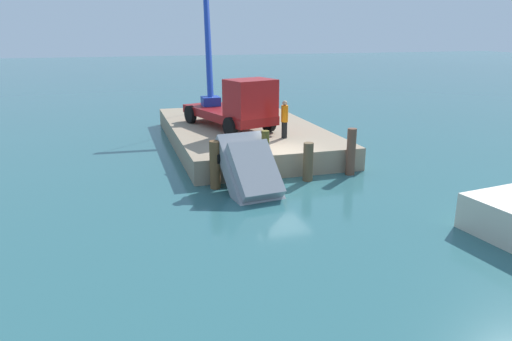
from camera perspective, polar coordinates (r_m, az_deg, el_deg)
The scene contains 9 objects.
ground at distance 21.17m, azimuth 2.79°, elevation -0.42°, with size 200.00×200.00×0.00m, color #2D6066.
dock at distance 26.81m, azimuth -1.65°, elevation 4.44°, with size 13.80×7.85×1.06m, color gray.
crane_truck at distance 25.25m, azimuth -2.51°, elevation 8.17°, with size 9.68×4.13×7.21m.
dock_worker at distance 23.25m, azimuth 3.46°, elevation 6.23°, with size 0.34×0.34×1.85m.
salvaged_car at distance 18.36m, azimuth -0.36°, elevation -1.10°, with size 3.84×2.50×3.45m.
piling_near at distance 19.07m, azimuth -4.97°, elevation 0.68°, with size 0.43×0.43×1.97m, color brown.
piling_mid at distance 19.31m, azimuth 1.13°, elevation 1.47°, with size 0.31×0.31×2.30m, color brown.
piling_far at distance 20.13m, azimuth 6.30°, elevation 1.05°, with size 0.43×0.43×1.66m, color brown.
piling_end at distance 21.21m, azimuth 11.40°, elevation 2.23°, with size 0.40×0.40×2.09m, color brown.
Camera 1 is at (19.06, -6.80, 6.23)m, focal length 33.13 mm.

